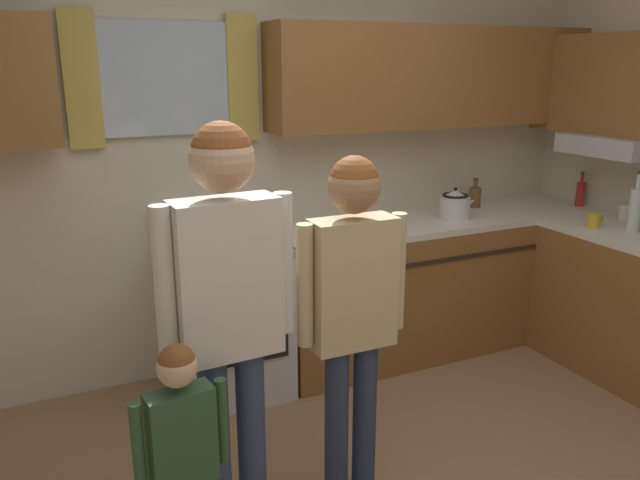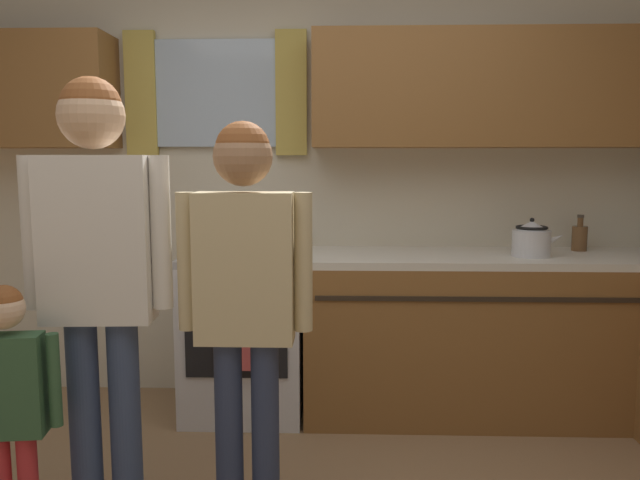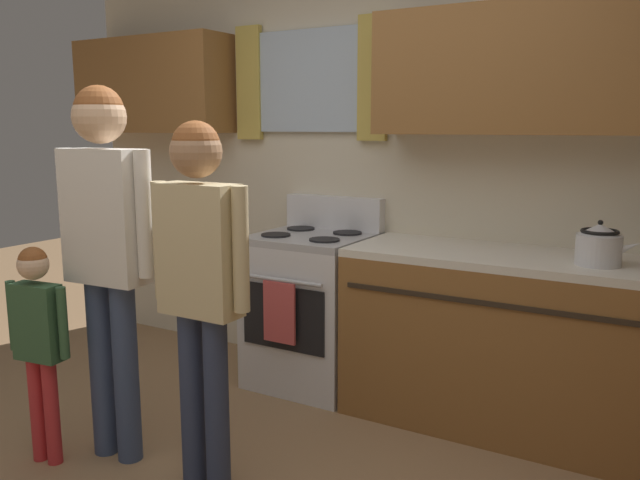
% 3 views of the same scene
% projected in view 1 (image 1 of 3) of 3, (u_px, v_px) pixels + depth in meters
% --- Properties ---
extents(back_wall_unit, '(4.60, 0.42, 2.60)m').
position_uv_depth(back_wall_unit, '(270.00, 131.00, 3.77)').
color(back_wall_unit, beige).
rests_on(back_wall_unit, ground).
extents(kitchen_counter_run, '(2.31, 1.95, 0.90)m').
position_uv_depth(kitchen_counter_run, '(510.00, 291.00, 4.06)').
color(kitchen_counter_run, brown).
rests_on(kitchen_counter_run, ground).
extents(stove_oven, '(0.65, 0.67, 1.10)m').
position_uv_depth(stove_oven, '(225.00, 315.00, 3.63)').
color(stove_oven, silver).
rests_on(stove_oven, ground).
extents(bottle_tall_clear, '(0.07, 0.07, 0.37)m').
position_uv_depth(bottle_tall_clear, '(635.00, 209.00, 3.74)').
color(bottle_tall_clear, silver).
rests_on(bottle_tall_clear, kitchen_counter_run).
extents(bottle_squat_brown, '(0.08, 0.08, 0.21)m').
position_uv_depth(bottle_squat_brown, '(475.00, 196.00, 4.39)').
color(bottle_squat_brown, brown).
rests_on(bottle_squat_brown, kitchen_counter_run).
extents(bottle_sauce_red, '(0.06, 0.06, 0.25)m').
position_uv_depth(bottle_sauce_red, '(580.00, 193.00, 4.42)').
color(bottle_sauce_red, red).
rests_on(bottle_sauce_red, kitchen_counter_run).
extents(mug_mustard_yellow, '(0.12, 0.08, 0.09)m').
position_uv_depth(mug_mustard_yellow, '(594.00, 220.00, 3.85)').
color(mug_mustard_yellow, gold).
rests_on(mug_mustard_yellow, kitchen_counter_run).
extents(mug_ceramic_white, '(0.13, 0.08, 0.09)m').
position_uv_depth(mug_ceramic_white, '(626.00, 212.00, 4.07)').
color(mug_ceramic_white, white).
rests_on(mug_ceramic_white, kitchen_counter_run).
extents(stovetop_kettle, '(0.27, 0.20, 0.21)m').
position_uv_depth(stovetop_kettle, '(455.00, 204.00, 4.06)').
color(stovetop_kettle, silver).
rests_on(stovetop_kettle, kitchen_counter_run).
extents(adult_holding_child, '(0.52, 0.23, 1.69)m').
position_uv_depth(adult_holding_child, '(228.00, 295.00, 2.27)').
color(adult_holding_child, '#38476B').
rests_on(adult_holding_child, ground).
extents(adult_in_plaid, '(0.48, 0.21, 1.54)m').
position_uv_depth(adult_in_plaid, '(352.00, 297.00, 2.52)').
color(adult_in_plaid, '#2D3856').
rests_on(adult_in_plaid, ground).
extents(small_child, '(0.33, 0.13, 1.00)m').
position_uv_depth(small_child, '(182.00, 446.00, 2.11)').
color(small_child, red).
rests_on(small_child, ground).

